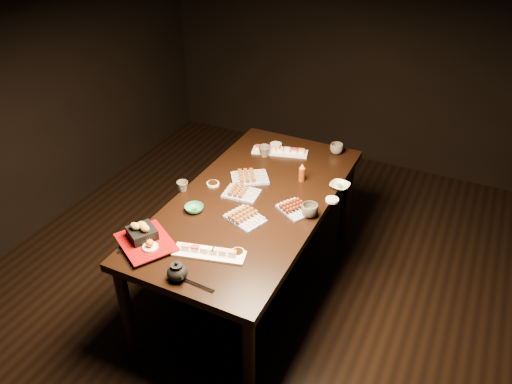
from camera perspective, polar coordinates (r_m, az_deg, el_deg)
ground at (r=3.33m, az=-1.20°, el=-15.23°), size 5.00×5.00×0.00m
dining_table at (r=3.35m, az=-0.38°, el=-6.09°), size 1.32×1.97×0.75m
sushi_platter_near at (r=2.69m, az=-5.40°, el=-6.75°), size 0.41×0.20×0.05m
sushi_platter_far at (r=3.62m, az=2.75°, el=4.84°), size 0.41×0.21×0.05m
yakitori_plate_center at (r=3.15m, az=-1.68°, el=0.13°), size 0.23×0.18×0.06m
yakitori_plate_right at (r=2.92m, az=-1.25°, el=-2.75°), size 0.26×0.23×0.06m
yakitori_plate_left at (r=3.30m, az=-0.72°, el=1.93°), size 0.29×0.28×0.06m
tsukune_plate at (r=3.01m, az=4.43°, el=-1.76°), size 0.24×0.23×0.05m
edamame_bowl_green at (r=3.02m, az=-7.08°, el=-1.89°), size 0.16×0.16×0.04m
edamame_bowl_cream at (r=3.26m, az=9.55°, el=0.70°), size 0.14×0.14×0.03m
tempura_tray at (r=2.78m, az=-12.57°, el=-5.00°), size 0.41×0.39×0.12m
teacup_near_left at (r=3.21m, az=-8.39°, el=0.64°), size 0.10×0.10×0.07m
teacup_mid_right at (r=2.96m, az=6.15°, el=-2.10°), size 0.14×0.14×0.08m
teacup_far_left at (r=3.56m, az=0.97°, el=4.67°), size 0.10×0.10×0.08m
teacup_far_right at (r=3.65m, az=9.19°, el=4.91°), size 0.13×0.13×0.08m
teapot at (r=2.55m, az=-9.01°, el=-8.84°), size 0.17×0.17×0.11m
condiment_bottle at (r=3.28m, az=5.27°, el=2.25°), size 0.05×0.05×0.13m
sauce_dish_west at (r=3.26m, az=-4.93°, el=0.93°), size 0.10×0.10×0.01m
sauce_dish_east at (r=3.13m, az=8.70°, el=-0.90°), size 0.11×0.11×0.01m
sauce_dish_se at (r=2.70m, az=-2.09°, el=-6.91°), size 0.09×0.09×0.01m
sauce_dish_nw at (r=3.73m, az=2.29°, el=5.43°), size 0.12×0.12×0.02m
chopsticks_near at (r=2.80m, az=-13.22°, el=-6.27°), size 0.18×0.18×0.01m
chopsticks_se at (r=2.54m, az=-7.11°, el=-10.33°), size 0.24×0.03×0.01m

